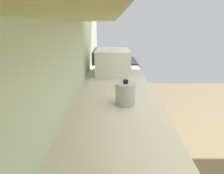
{
  "coord_description": "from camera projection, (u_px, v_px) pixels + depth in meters",
  "views": [
    {
      "loc": [
        -1.39,
        1.3,
        1.47
      ],
      "look_at": [
        -0.51,
        1.3,
        1.17
      ],
      "focal_mm": 30.47,
      "sensor_mm": 36.0,
      "label": 1
    }
  ],
  "objects": [
    {
      "name": "wall_back",
      "position": [
        64.0,
        47.0,
        1.37
      ],
      "size": [
        4.25,
        0.12,
        2.62
      ],
      "primitive_type": "cube",
      "color": "beige",
      "rests_on": "ground_plane"
    },
    {
      "name": "oven_range",
      "position": [
        115.0,
        88.0,
        3.09
      ],
      "size": [
        0.63,
        0.67,
        1.09
      ],
      "color": "black",
      "rests_on": "ground_plane"
    },
    {
      "name": "microwave",
      "position": [
        113.0,
        62.0,
        2.2
      ],
      "size": [
        0.49,
        0.39,
        0.28
      ],
      "color": "white",
      "rests_on": "counter_run"
    },
    {
      "name": "bowl",
      "position": [
        123.0,
        86.0,
        1.72
      ],
      "size": [
        0.13,
        0.13,
        0.04
      ],
      "color": "silver",
      "rests_on": "counter_run"
    },
    {
      "name": "kettle",
      "position": [
        125.0,
        93.0,
        1.37
      ],
      "size": [
        0.2,
        0.14,
        0.18
      ],
      "color": "#B7BABF",
      "rests_on": "counter_run"
    }
  ]
}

